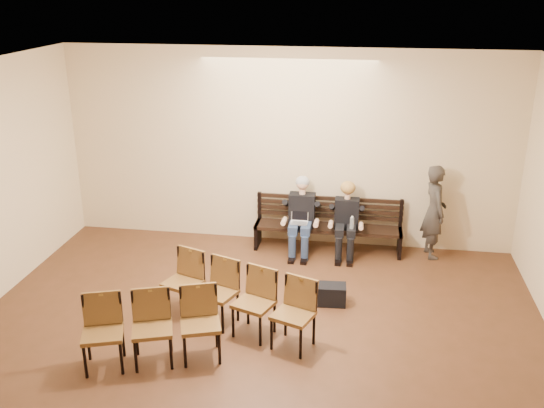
{
  "coord_description": "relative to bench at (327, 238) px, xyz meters",
  "views": [
    {
      "loc": [
        1.36,
        -5.26,
        4.55
      ],
      "look_at": [
        -0.13,
        4.05,
        1.04
      ],
      "focal_mm": 40.0,
      "sensor_mm": 36.0,
      "label": 1
    }
  ],
  "objects": [
    {
      "name": "chair_row_back",
      "position": [
        -1.91,
        -3.73,
        0.24
      ],
      "size": [
        1.76,
        1.03,
        0.94
      ],
      "primitive_type": "cube",
      "rotation": [
        0.0,
        0.0,
        0.33
      ],
      "color": "brown",
      "rests_on": "ground"
    },
    {
      "name": "bench",
      "position": [
        0.0,
        0.0,
        0.0
      ],
      "size": [
        2.6,
        0.9,
        0.45
      ],
      "primitive_type": "cube",
      "color": "black",
      "rests_on": "ground"
    },
    {
      "name": "seated_woman",
      "position": [
        0.32,
        -0.12,
        0.38
      ],
      "size": [
        0.52,
        0.72,
        1.2
      ],
      "primitive_type": null,
      "color": "black",
      "rests_on": "ground"
    },
    {
      "name": "seated_man",
      "position": [
        -0.46,
        -0.12,
        0.45
      ],
      "size": [
        0.56,
        0.77,
        1.35
      ],
      "primitive_type": null,
      "color": "black",
      "rests_on": "ground"
    },
    {
      "name": "laptop",
      "position": [
        -0.48,
        -0.29,
        0.33
      ],
      "size": [
        0.33,
        0.27,
        0.22
      ],
      "primitive_type": "cube",
      "rotation": [
        0.0,
        0.0,
        -0.14
      ],
      "color": "#B3B3B8",
      "rests_on": "bench"
    },
    {
      "name": "room_walls",
      "position": [
        -0.78,
        -3.86,
        2.31
      ],
      "size": [
        8.02,
        10.01,
        3.51
      ],
      "color": "beige",
      "rests_on": "ground"
    },
    {
      "name": "passerby",
      "position": [
        1.8,
        0.05,
        0.72
      ],
      "size": [
        0.6,
        0.78,
        1.89
      ],
      "primitive_type": "imported",
      "rotation": [
        0.0,
        0.0,
        1.8
      ],
      "color": "#35302B",
      "rests_on": "ground"
    },
    {
      "name": "bag",
      "position": [
        0.21,
        -1.91,
        -0.07
      ],
      "size": [
        0.43,
        0.31,
        0.31
      ],
      "primitive_type": "cube",
      "rotation": [
        0.0,
        0.0,
        0.06
      ],
      "color": "black",
      "rests_on": "ground"
    },
    {
      "name": "chair_row_front",
      "position": [
        -1.06,
        -2.81,
        0.24
      ],
      "size": [
        2.31,
        1.28,
        0.93
      ],
      "primitive_type": "cube",
      "rotation": [
        0.0,
        0.0,
        -0.36
      ],
      "color": "brown",
      "rests_on": "ground"
    },
    {
      "name": "water_bottle",
      "position": [
        0.42,
        -0.34,
        0.34
      ],
      "size": [
        0.08,
        0.08,
        0.23
      ],
      "primitive_type": "cylinder",
      "rotation": [
        0.0,
        0.0,
        0.1
      ],
      "color": "silver",
      "rests_on": "bench"
    }
  ]
}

